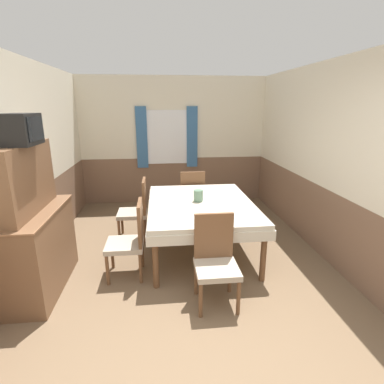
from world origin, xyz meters
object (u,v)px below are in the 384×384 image
object	(u,v)px
chair_left_near	(131,238)
vase	(198,196)
dining_table	(201,209)
chair_head_window	(192,195)
chair_left_far	(137,208)
sideboard	(36,232)
tv	(20,129)
chair_head_near	(215,258)

from	to	relation	value
chair_left_near	vase	distance (m)	1.12
dining_table	chair_head_window	size ratio (longest dim) A/B	1.99
chair_left_far	sideboard	xyz separation A→B (m)	(-1.00, -1.25, 0.20)
sideboard	tv	bearing A→B (deg)	-62.06
chair_left_near	vase	world-z (taller)	chair_left_near
dining_table	chair_head_window	distance (m)	1.15
dining_table	chair_head_near	size ratio (longest dim) A/B	1.99
chair_left_far	tv	bearing A→B (deg)	144.30
chair_left_near	sideboard	xyz separation A→B (m)	(-1.00, -0.16, 0.20)
chair_head_near	vase	bearing A→B (deg)	-88.57
vase	chair_head_window	bearing A→B (deg)	88.45
dining_table	chair_head_near	world-z (taller)	chair_head_near
chair_left_far	chair_head_window	distance (m)	1.10
chair_head_near	tv	world-z (taller)	tv
chair_left_near	tv	xyz separation A→B (m)	(-0.96, -0.24, 1.31)
chair_left_far	sideboard	bearing A→B (deg)	141.40
chair_head_window	sideboard	xyz separation A→B (m)	(-1.93, -1.85, 0.20)
chair_left_near	vase	bearing A→B (deg)	-56.36
vase	chair_head_near	bearing A→B (deg)	-88.57
chair_left_far	chair_head_window	bearing A→B (deg)	-57.33
chair_head_near	sideboard	xyz separation A→B (m)	(-1.93, 0.43, 0.20)
chair_left_far	sideboard	distance (m)	1.62
sideboard	tv	distance (m)	1.11
sideboard	vase	size ratio (longest dim) A/B	10.39
chair_left_near	chair_left_far	size ratio (longest dim) A/B	1.00
dining_table	vase	distance (m)	0.19
dining_table	chair_left_near	bearing A→B (deg)	-149.41
chair_left_near	tv	world-z (taller)	tv
chair_head_near	tv	distance (m)	2.32
dining_table	chair_head_near	xyz separation A→B (m)	(0.00, -1.14, -0.15)
chair_head_window	tv	bearing A→B (deg)	-134.34
dining_table	chair_left_far	distance (m)	1.08
dining_table	sideboard	world-z (taller)	sideboard
chair_head_near	tv	bearing A→B (deg)	-10.59
sideboard	chair_left_far	bearing A→B (deg)	51.40
chair_head_near	chair_head_window	bearing A→B (deg)	-90.00
chair_head_near	tv	size ratio (longest dim) A/B	2.19
dining_table	tv	distance (m)	2.35
sideboard	chair_head_near	bearing A→B (deg)	-12.65
chair_head_near	chair_left_far	xyz separation A→B (m)	(-0.92, 1.69, 0.00)
chair_left_near	chair_head_window	xyz separation A→B (m)	(0.92, 1.69, 0.00)
vase	chair_left_far	bearing A→B (deg)	150.93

